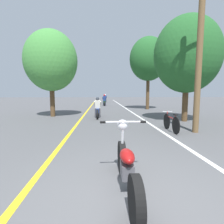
% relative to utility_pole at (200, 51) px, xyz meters
% --- Properties ---
extents(ground_plane, '(120.00, 120.00, 0.00)m').
position_rel_utility_pole_xyz_m(ground_plane, '(-3.51, -4.42, -3.32)').
color(ground_plane, '#515154').
extents(lane_stripe_center, '(0.14, 48.00, 0.01)m').
position_rel_utility_pole_xyz_m(lane_stripe_center, '(-5.21, 7.82, -3.32)').
color(lane_stripe_center, yellow).
rests_on(lane_stripe_center, ground).
extents(lane_stripe_edge, '(0.14, 48.00, 0.01)m').
position_rel_utility_pole_xyz_m(lane_stripe_edge, '(-1.35, 7.82, -3.32)').
color(lane_stripe_edge, white).
rests_on(lane_stripe_edge, ground).
extents(utility_pole, '(1.10, 0.24, 6.46)m').
position_rel_utility_pole_xyz_m(utility_pole, '(0.00, 0.00, 0.00)').
color(utility_pole, brown).
rests_on(utility_pole, ground).
extents(roadside_tree_right_near, '(3.70, 3.33, 5.89)m').
position_rel_utility_pole_xyz_m(roadside_tree_right_near, '(0.89, 2.81, 0.43)').
color(roadside_tree_right_near, '#513A23').
rests_on(roadside_tree_right_near, ground).
extents(roadside_tree_right_far, '(3.65, 3.28, 6.98)m').
position_rel_utility_pole_xyz_m(roadside_tree_right_far, '(0.65, 10.12, 1.54)').
color(roadside_tree_right_far, '#513A23').
rests_on(roadside_tree_right_far, ground).
extents(roadside_tree_left, '(3.54, 3.18, 5.82)m').
position_rel_utility_pole_xyz_m(roadside_tree_left, '(-7.31, 5.34, 0.46)').
color(roadside_tree_left, '#513A23').
rests_on(roadside_tree_left, ground).
extents(motorcycle_foreground, '(0.90, 2.16, 1.12)m').
position_rel_utility_pole_xyz_m(motorcycle_foreground, '(-3.50, -4.12, -2.88)').
color(motorcycle_foreground, black).
rests_on(motorcycle_foreground, ground).
extents(motorcycle_rider_lead, '(0.50, 1.98, 1.36)m').
position_rel_utility_pole_xyz_m(motorcycle_rider_lead, '(-4.18, 4.52, -2.80)').
color(motorcycle_rider_lead, black).
rests_on(motorcycle_rider_lead, ground).
extents(motorcycle_rider_mid, '(0.50, 1.99, 1.42)m').
position_rel_utility_pole_xyz_m(motorcycle_rider_mid, '(-3.54, 15.26, -2.78)').
color(motorcycle_rider_mid, black).
rests_on(motorcycle_rider_mid, ground).
extents(motorcycle_rider_far, '(0.50, 2.07, 1.40)m').
position_rel_utility_pole_xyz_m(motorcycle_rider_far, '(-3.25, 23.14, -2.79)').
color(motorcycle_rider_far, black).
rests_on(motorcycle_rider_far, ground).
extents(bicycle_parked, '(0.44, 1.70, 0.82)m').
position_rel_utility_pole_xyz_m(bicycle_parked, '(-0.96, 0.22, -2.94)').
color(bicycle_parked, black).
rests_on(bicycle_parked, ground).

